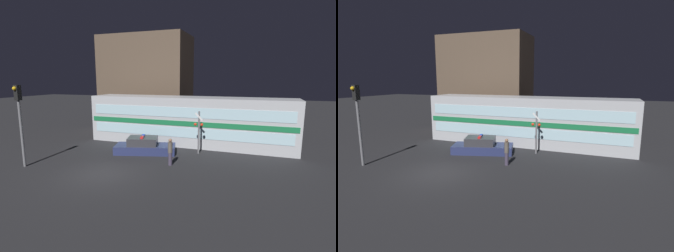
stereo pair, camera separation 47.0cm
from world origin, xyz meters
The scene contains 7 objects.
ground_plane centered at (0.00, 0.00, 0.00)m, with size 120.00×120.00×0.00m, color black.
train centered at (2.73, 8.42, 1.94)m, with size 16.58×2.94×3.89m.
police_car centered at (0.46, 4.77, 0.47)m, with size 4.67×2.95×1.28m.
pedestrian centered at (3.15, 2.77, 0.87)m, with size 0.29×0.29×1.70m.
crossing_signal_near centered at (4.21, 5.88, 1.73)m, with size 0.68×0.30×3.08m.
traffic_light_corner centered at (-5.22, -0.53, 3.22)m, with size 0.30×0.46×4.99m.
building_left centered at (-3.96, 14.86, 4.95)m, with size 9.45×5.21×9.89m.
Camera 1 is at (8.40, -12.06, 5.36)m, focal length 28.00 mm.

